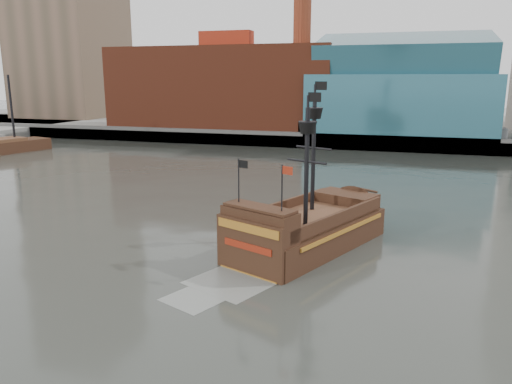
% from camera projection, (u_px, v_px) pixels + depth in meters
% --- Properties ---
extents(ground, '(400.00, 400.00, 0.00)m').
position_uv_depth(ground, '(136.00, 322.00, 23.91)').
color(ground, '#2C2F29').
rests_on(ground, ground).
extents(promenade_far, '(220.00, 60.00, 2.00)m').
position_uv_depth(promenade_far, '(353.00, 127.00, 109.40)').
color(promenade_far, slate).
rests_on(promenade_far, ground).
extents(seawall, '(220.00, 1.00, 2.60)m').
position_uv_depth(seawall, '(333.00, 141.00, 81.85)').
color(seawall, '#4C4C49').
rests_on(seawall, ground).
extents(skyline, '(149.00, 45.00, 62.00)m').
position_uv_depth(skyline, '(381.00, 8.00, 95.73)').
color(skyline, brown).
rests_on(skyline, promenade_far).
extents(pirate_ship, '(10.62, 16.65, 12.02)m').
position_uv_depth(pirate_ship, '(307.00, 233.00, 33.99)').
color(pirate_ship, black).
rests_on(pirate_ship, ground).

